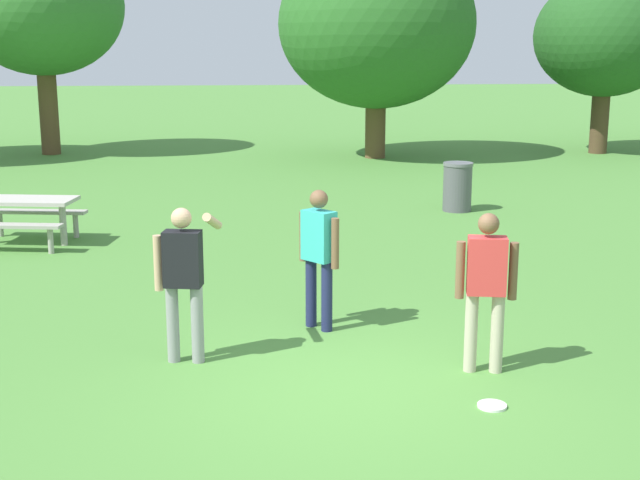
% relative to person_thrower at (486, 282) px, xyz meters
% --- Properties ---
extents(ground_plane, '(120.00, 120.00, 0.00)m').
position_rel_person_thrower_xyz_m(ground_plane, '(-1.40, -0.34, -0.94)').
color(ground_plane, '#4C8438').
extents(person_thrower, '(0.60, 0.28, 1.64)m').
position_rel_person_thrower_xyz_m(person_thrower, '(0.00, 0.00, 0.00)').
color(person_thrower, '#B7AD93').
rests_on(person_thrower, ground).
extents(person_catcher, '(0.70, 0.66, 1.64)m').
position_rel_person_thrower_xyz_m(person_catcher, '(-3.02, 0.55, 0.02)').
color(person_catcher, gray).
rests_on(person_catcher, ground).
extents(person_bystander, '(0.42, 0.49, 1.64)m').
position_rel_person_thrower_xyz_m(person_bystander, '(-1.55, 1.51, 0.00)').
color(person_bystander, '#1E234C').
rests_on(person_bystander, ground).
extents(frisbee, '(0.27, 0.27, 0.03)m').
position_rel_person_thrower_xyz_m(frisbee, '(-0.15, -0.89, -0.93)').
color(frisbee, white).
rests_on(frisbee, ground).
extents(picnic_table_near, '(1.90, 1.67, 0.77)m').
position_rel_person_thrower_xyz_m(picnic_table_near, '(-6.03, 6.23, -0.38)').
color(picnic_table_near, '#B2ADA3').
rests_on(picnic_table_near, ground).
extents(trash_can_further_along, '(0.59, 0.59, 0.96)m').
position_rel_person_thrower_xyz_m(trash_can_further_along, '(1.77, 8.54, -0.46)').
color(trash_can_further_along, '#515156').
rests_on(trash_can_further_along, ground).
extents(tree_broad_center, '(4.68, 4.68, 6.27)m').
position_rel_person_thrower_xyz_m(tree_broad_center, '(-8.13, 18.33, 3.31)').
color(tree_broad_center, brown).
rests_on(tree_broad_center, ground).
extents(tree_far_right, '(5.50, 5.50, 6.08)m').
position_rel_person_thrower_xyz_m(tree_far_right, '(1.33, 16.72, 2.79)').
color(tree_far_right, brown).
rests_on(tree_far_right, ground).
extents(tree_slender_mid, '(4.12, 4.12, 5.18)m').
position_rel_person_thrower_xyz_m(tree_slender_mid, '(8.13, 17.21, 2.46)').
color(tree_slender_mid, '#4C3823').
rests_on(tree_slender_mid, ground).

